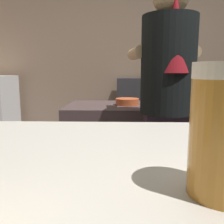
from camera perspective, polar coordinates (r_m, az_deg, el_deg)
The scene contains 9 objects.
wall_back at distance 3.60m, azimuth 6.19°, elevation 12.08°, with size 5.20×0.10×2.70m, color #9A7D66.
prep_counter at distance 2.23m, azimuth 17.99°, elevation -10.08°, with size 2.10×0.60×0.91m, color #493837.
back_shelf at distance 3.39m, azimuth 8.17°, elevation -1.48°, with size 0.83×0.36×1.09m, color #353338.
bartender at distance 1.60m, azimuth 12.63°, elevation 2.78°, with size 0.45×0.53×1.73m.
mixing_bowl at distance 2.04m, azimuth 3.54°, elevation 2.40°, with size 0.19×0.19×0.05m, color #C8562E.
chefs_knife at distance 2.07m, azimuth 18.07°, elevation 1.44°, with size 0.24×0.03×0.01m, color silver.
bottle_soy at distance 3.33m, azimuth 7.69°, elevation 9.52°, with size 0.08×0.08×0.26m.
bottle_vinegar at distance 3.26m, azimuth 11.05°, elevation 9.01°, with size 0.06×0.06×0.20m.
bottle_hot_sauce at distance 3.35m, azimuth 10.88°, elevation 8.91°, with size 0.05×0.05×0.18m.
Camera 1 is at (-0.27, -1.38, 1.19)m, focal length 39.68 mm.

